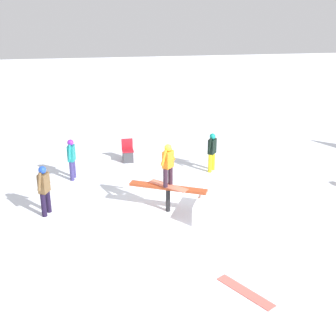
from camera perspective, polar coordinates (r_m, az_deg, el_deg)
ground_plane at (r=14.61m, az=0.00°, el=-5.24°), size 60.00×60.00×0.00m
rail_feature at (r=14.29m, az=0.00°, el=-2.71°), size 2.33×1.23×0.84m
snow_kicker_ramp at (r=14.11m, az=7.24°, el=-5.11°), size 2.25×2.10×0.60m
main_rider_on_rail at (r=13.97m, az=0.00°, el=0.28°), size 1.17×1.08×1.36m
bystander_teal at (r=16.89m, az=-11.67°, el=1.32°), size 0.27×0.67×1.49m
bystander_brown at (r=14.52m, az=-14.85°, el=-2.33°), size 0.35×0.69×1.58m
bystander_black at (r=17.31m, az=5.39°, el=2.18°), size 0.45×0.56×1.47m
loose_snowboard_coral at (r=11.31m, az=9.42°, el=-14.68°), size 1.09×1.44×0.02m
folding_chair at (r=18.38m, az=-4.94°, el=2.06°), size 0.46×0.46×0.88m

